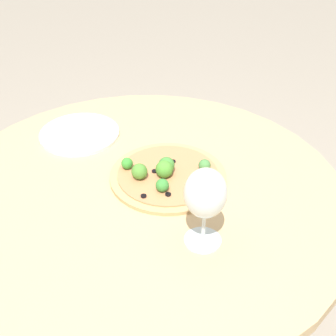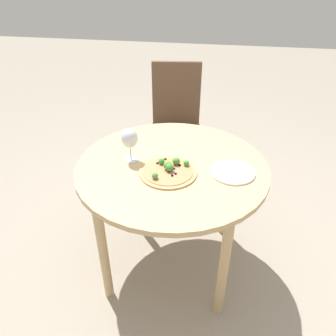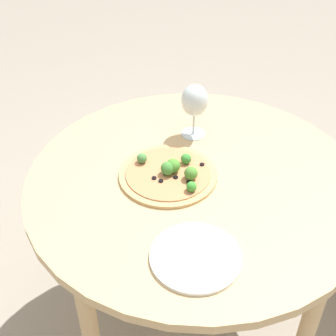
% 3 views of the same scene
% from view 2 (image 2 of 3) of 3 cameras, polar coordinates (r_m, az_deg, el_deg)
% --- Properties ---
extents(ground_plane, '(12.00, 12.00, 0.00)m').
position_cam_2_polar(ground_plane, '(2.19, 0.57, -15.61)').
color(ground_plane, gray).
extents(dining_table, '(1.00, 1.00, 0.73)m').
position_cam_2_polar(dining_table, '(1.76, 0.68, -1.72)').
color(dining_table, tan).
rests_on(dining_table, ground_plane).
extents(chair, '(0.45, 0.45, 0.97)m').
position_cam_2_polar(chair, '(2.63, 1.35, 7.74)').
color(chair, brown).
rests_on(chair, ground_plane).
extents(pizza, '(0.29, 0.29, 0.06)m').
position_cam_2_polar(pizza, '(1.64, 0.06, -0.43)').
color(pizza, tan).
rests_on(pizza, dining_table).
extents(wine_glass, '(0.09, 0.09, 0.18)m').
position_cam_2_polar(wine_glass, '(1.70, -6.71, 5.05)').
color(wine_glass, silver).
rests_on(wine_glass, dining_table).
extents(plate_near, '(0.23, 0.23, 0.01)m').
position_cam_2_polar(plate_near, '(1.68, 11.15, -0.68)').
color(plate_near, silver).
rests_on(plate_near, dining_table).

